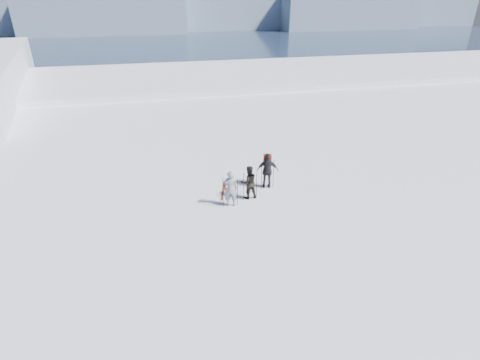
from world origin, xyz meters
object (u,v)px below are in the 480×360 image
object	(u,v)px
skier_grey	(230,189)
skier_dark	(249,182)
skier_pack	(267,171)
skis_loose	(225,191)

from	to	relation	value
skier_grey	skier_dark	distance (m)	1.01
skier_grey	skier_pack	bearing A→B (deg)	-136.63
skier_grey	skier_dark	size ratio (longest dim) A/B	1.05
skier_grey	skier_dark	world-z (taller)	skier_grey
skier_grey	skier_pack	size ratio (longest dim) A/B	0.94
skier_dark	skier_pack	size ratio (longest dim) A/B	0.90
skier_dark	skis_loose	xyz separation A→B (m)	(-0.88, 0.86, -0.74)
skier_pack	skis_loose	size ratio (longest dim) A/B	0.98
skis_loose	skier_dark	bearing A→B (deg)	-44.39
skier_dark	skier_pack	bearing A→B (deg)	-149.58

